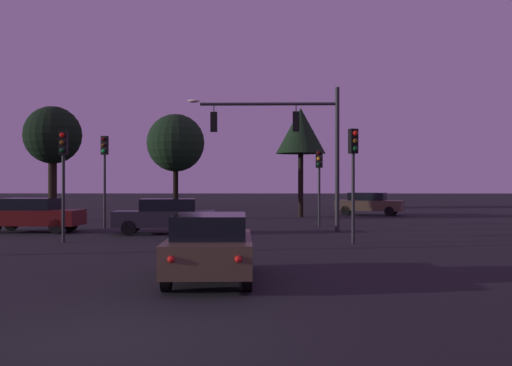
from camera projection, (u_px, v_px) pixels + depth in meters
name	position (u px, v px, depth m)	size (l,w,h in m)	color
ground_plane	(222.00, 223.00, 33.20)	(168.00, 168.00, 0.00)	black
traffic_signal_mast_arm	(292.00, 134.00, 27.67)	(6.89, 0.40, 6.53)	#232326
traffic_light_corner_left	(353.00, 162.00, 22.27)	(0.37, 0.39, 4.19)	#232326
traffic_light_corner_right	(104.00, 163.00, 29.43)	(0.35, 0.38, 4.46)	#232326
traffic_light_median	(319.00, 172.00, 30.28)	(0.36, 0.39, 3.85)	#232326
traffic_light_far_side	(63.00, 163.00, 22.71)	(0.31, 0.35, 4.15)	#232326
car_nearside_lane	(210.00, 246.00, 13.96)	(2.01, 4.49, 1.52)	#473828
car_crossing_left	(32.00, 214.00, 27.33)	(4.48, 2.12, 1.52)	#4C0F0F
car_crossing_right	(165.00, 216.00, 26.40)	(4.53, 2.11, 1.52)	#232328
car_far_lane	(369.00, 203.00, 41.12)	(4.74, 3.19, 1.52)	#473828
tree_behind_sign	(53.00, 136.00, 35.28)	(3.33, 3.33, 6.62)	black
tree_left_far	(176.00, 143.00, 49.82)	(4.71, 4.71, 7.78)	black
tree_center_horizon	(301.00, 132.00, 39.18)	(3.18, 3.18, 6.99)	black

